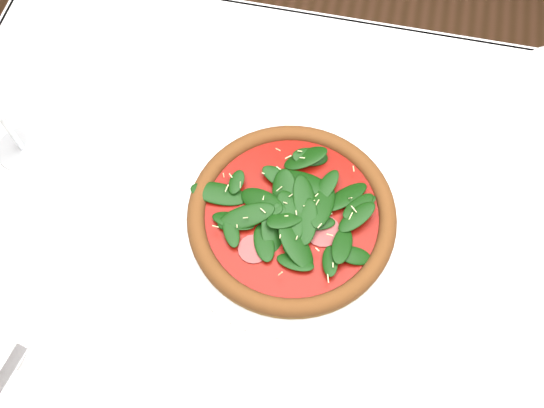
# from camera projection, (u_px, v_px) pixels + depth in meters

# --- Properties ---
(ground) EXTENTS (6.00, 6.00, 0.00)m
(ground) POSITION_uv_depth(u_px,v_px,m) (306.00, 361.00, 1.49)
(ground) COLOR brown
(ground) RESTS_ON ground
(dining_table) EXTENTS (1.21, 0.81, 0.75)m
(dining_table) POSITION_uv_depth(u_px,v_px,m) (328.00, 271.00, 0.91)
(dining_table) COLOR white
(dining_table) RESTS_ON ground
(plate) EXTENTS (0.33, 0.33, 0.01)m
(plate) POSITION_uv_depth(u_px,v_px,m) (291.00, 220.00, 0.82)
(plate) COLOR silver
(plate) RESTS_ON dining_table
(pizza) EXTENTS (0.35, 0.35, 0.04)m
(pizza) POSITION_uv_depth(u_px,v_px,m) (292.00, 214.00, 0.81)
(pizza) COLOR olive
(pizza) RESTS_ON plate
(fork) EXTENTS (0.05, 0.17, 0.00)m
(fork) POSITION_uv_depth(u_px,v_px,m) (6.00, 373.00, 0.73)
(fork) COLOR silver
(fork) RESTS_ON napkin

